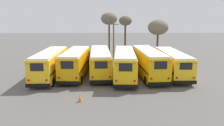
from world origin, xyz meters
name	(u,v)px	position (x,y,z in m)	size (l,w,h in m)	color
ground_plane	(112,76)	(0.00, 0.00, 0.00)	(160.00, 160.00, 0.00)	#5B5956
school_bus_0	(50,63)	(-7.64, -0.30, 1.75)	(2.57, 10.43, 3.24)	yellow
school_bus_1	(76,62)	(-4.59, 0.12, 1.76)	(2.91, 9.62, 3.27)	#E5A00C
school_bus_2	(100,61)	(-1.53, 1.05, 1.74)	(3.10, 11.04, 3.18)	#EAAA0F
school_bus_3	(124,63)	(1.53, -0.57, 1.79)	(3.10, 10.92, 3.31)	yellow
school_bus_4	(148,62)	(4.59, -0.02, 1.82)	(3.09, 10.60, 3.35)	#EAAA0F
school_bus_5	(172,62)	(7.64, 0.36, 1.68)	(2.60, 10.36, 3.07)	yellow
utility_pole	(114,39)	(0.49, 11.04, 3.69)	(1.80, 0.26, 7.02)	brown
bare_tree_0	(109,19)	(-0.21, 20.70, 6.99)	(3.51, 3.51, 8.41)	#473323
bare_tree_1	(125,22)	(2.93, 16.49, 6.45)	(2.53, 2.53, 7.64)	brown
bare_tree_2	(158,28)	(8.62, 13.01, 5.52)	(3.68, 3.68, 6.95)	#473323
fence_line	(111,58)	(0.00, 7.48, 1.00)	(23.34, 0.06, 1.42)	#939399
traffic_cone	(80,98)	(-3.00, -8.61, 0.36)	(0.36, 0.36, 0.72)	orange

